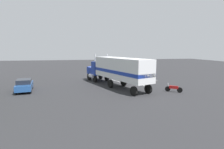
{
  "coord_description": "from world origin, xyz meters",
  "views": [
    {
      "loc": [
        -31.67,
        3.22,
        5.34
      ],
      "look_at": [
        -5.43,
        -1.92,
        1.6
      ],
      "focal_mm": 29.28,
      "sensor_mm": 36.0,
      "label": 1
    }
  ],
  "objects": [
    {
      "name": "ground_plane",
      "position": [
        0.0,
        0.0,
        0.0
      ],
      "size": [
        120.0,
        120.0,
        0.0
      ],
      "primitive_type": "plane",
      "color": "#2D2D30"
    },
    {
      "name": "lane_stripe_far",
      "position": [
        -1.07,
        -9.59,
        0.01
      ],
      "size": [
        4.24,
        1.48,
        0.01
      ],
      "primitive_type": "cube",
      "rotation": [
        0.0,
        0.0,
        0.31
      ],
      "color": "silver",
      "rests_on": "ground_plane"
    },
    {
      "name": "motorcycle",
      "position": [
        -11.23,
        -8.63,
        0.48
      ],
      "size": [
        1.38,
        1.73,
        1.12
      ],
      "color": "black",
      "rests_on": "ground_plane"
    },
    {
      "name": "lane_stripe_mid",
      "position": [
        -5.55,
        -6.1,
        0.01
      ],
      "size": [
        4.24,
        1.49,
        0.01
      ],
      "primitive_type": "cube",
      "rotation": [
        0.0,
        0.0,
        0.31
      ],
      "color": "silver",
      "rests_on": "ground_plane"
    },
    {
      "name": "person_bystander",
      "position": [
        -4.45,
        -4.47,
        0.89
      ],
      "size": [
        0.34,
        0.46,
        1.63
      ],
      "color": "black",
      "rests_on": "ground_plane"
    },
    {
      "name": "lane_stripe_near",
      "position": [
        -2.64,
        -3.5,
        0.01
      ],
      "size": [
        4.23,
        1.52,
        0.01
      ],
      "primitive_type": "cube",
      "rotation": [
        0.0,
        0.0,
        0.32
      ],
      "color": "silver",
      "rests_on": "ground_plane"
    },
    {
      "name": "parked_car",
      "position": [
        -7.17,
        9.78,
        0.81
      ],
      "size": [
        4.62,
        2.44,
        1.57
      ],
      "color": "#234C8C",
      "rests_on": "ground_plane"
    },
    {
      "name": "semi_truck",
      "position": [
        -6.66,
        -2.36,
        2.52
      ],
      "size": [
        14.14,
        7.26,
        4.5
      ],
      "color": "#193399",
      "rests_on": "ground_plane"
    }
  ]
}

